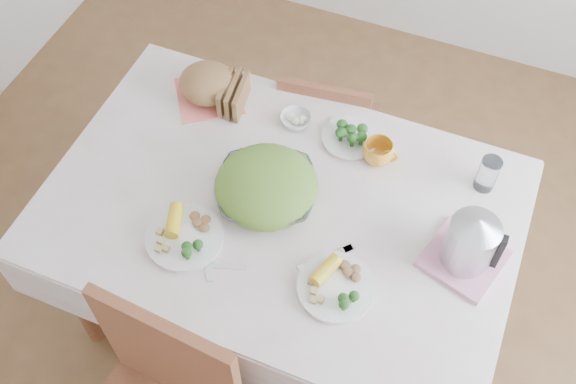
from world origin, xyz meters
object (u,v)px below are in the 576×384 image
at_px(dining_table, 281,264).
at_px(salad_bowl, 267,191).
at_px(yellow_mug, 378,152).
at_px(chair_far, 330,118).
at_px(dinner_plate_right, 336,287).
at_px(electric_kettle, 472,239).
at_px(dinner_plate_left, 185,238).

relative_size(dining_table, salad_bowl, 4.54).
bearing_deg(yellow_mug, chair_far, 127.75).
distance_m(salad_bowl, dinner_plate_right, 0.39).
height_order(yellow_mug, electric_kettle, electric_kettle).
relative_size(dining_table, yellow_mug, 13.52).
distance_m(chair_far, salad_bowl, 0.73).
distance_m(salad_bowl, electric_kettle, 0.65).
relative_size(dinner_plate_left, dinner_plate_right, 1.04).
bearing_deg(electric_kettle, yellow_mug, 127.68).
xyz_separation_m(dinner_plate_left, yellow_mug, (0.45, 0.52, 0.03)).
height_order(chair_far, salad_bowl, chair_far).
height_order(dining_table, chair_far, chair_far).
bearing_deg(dinner_plate_right, dinner_plate_left, -178.06).
bearing_deg(salad_bowl, dinner_plate_left, -125.69).
bearing_deg(dinner_plate_left, yellow_mug, 49.03).
distance_m(chair_far, electric_kettle, 0.99).
bearing_deg(electric_kettle, chair_far, 119.65).
relative_size(dinner_plate_left, yellow_mug, 2.34).
relative_size(chair_far, dinner_plate_left, 3.34).
distance_m(dining_table, yellow_mug, 0.57).
xyz_separation_m(yellow_mug, electric_kettle, (0.36, -0.27, 0.08)).
distance_m(yellow_mug, electric_kettle, 0.45).
bearing_deg(dinner_plate_left, dining_table, 45.84).
distance_m(dinner_plate_right, yellow_mug, 0.51).
xyz_separation_m(dining_table, electric_kettle, (0.59, 0.03, 0.51)).
relative_size(salad_bowl, yellow_mug, 2.98).
distance_m(chair_far, dinner_plate_left, 0.95).
bearing_deg(dinner_plate_right, salad_bowl, 144.90).
height_order(dining_table, yellow_mug, yellow_mug).
bearing_deg(electric_kettle, dinner_plate_right, -159.43).
height_order(chair_far, yellow_mug, chair_far).
xyz_separation_m(dining_table, dinner_plate_left, (-0.22, -0.23, 0.40)).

